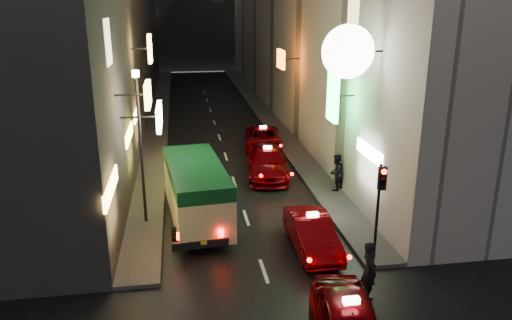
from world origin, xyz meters
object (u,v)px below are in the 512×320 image
lamp_post (140,138)px  traffic_light (380,192)px  pedestrian_crossing (369,266)px  minibus (196,187)px

lamp_post → traffic_light: bearing=-28.9°
pedestrian_crossing → traffic_light: (1.06, 2.01, 1.62)m
traffic_light → lamp_post: lamp_post is taller
pedestrian_crossing → minibus: bearing=33.8°
minibus → lamp_post: bearing=174.2°
minibus → pedestrian_crossing: bearing=-51.5°
minibus → pedestrian_crossing: minibus is taller
minibus → traffic_light: (6.09, -4.32, 1.05)m
minibus → lamp_post: size_ratio=1.00×
traffic_light → lamp_post: bearing=151.1°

